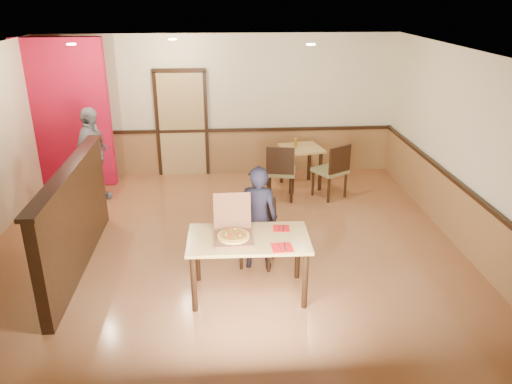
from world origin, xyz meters
TOP-DOWN VIEW (x-y plane):
  - floor at (0.00, 0.00)m, footprint 7.00×7.00m
  - ceiling at (0.00, 0.00)m, footprint 7.00×7.00m
  - wall_back at (0.00, 3.50)m, footprint 7.00×0.00m
  - wall_right at (3.50, 0.00)m, footprint 0.00×7.00m
  - wainscot_back at (0.00, 3.47)m, footprint 7.00×0.04m
  - chair_rail_back at (0.00, 3.45)m, footprint 7.00×0.06m
  - wainscot_right at (3.47, 0.00)m, footprint 0.04×7.00m
  - chair_rail_right at (3.45, 0.00)m, footprint 0.06×7.00m
  - back_door at (-0.80, 3.46)m, footprint 0.90×0.06m
  - booth_partition at (-2.00, -0.20)m, footprint 0.20×3.10m
  - red_accent_panel at (-2.90, 3.00)m, footprint 1.60×0.20m
  - spot_a at (-2.30, 1.80)m, footprint 0.14×0.14m
  - spot_b at (-0.80, 2.50)m, footprint 0.14×0.14m
  - spot_c at (1.40, 1.50)m, footprint 0.14×0.14m
  - main_table at (0.28, -1.03)m, footprint 1.49×0.87m
  - diner_chair at (0.46, -0.23)m, footprint 0.57×0.57m
  - side_chair_left at (1.03, 1.97)m, footprint 0.60×0.60m
  - side_chair_right at (1.98, 1.98)m, footprint 0.70×0.70m
  - side_table at (1.49, 2.59)m, footprint 0.87×0.87m
  - diner at (0.44, -0.38)m, footprint 0.59×0.43m
  - passerby at (-2.28, 2.14)m, footprint 0.63×1.07m
  - pizza_box at (0.10, -1.03)m, footprint 0.47×0.55m
  - pizza at (0.10, -1.08)m, footprint 0.47×0.47m
  - napkin_near at (0.65, -1.32)m, footprint 0.25×0.25m
  - napkin_far at (0.70, -0.82)m, footprint 0.21×0.21m
  - condiment at (1.39, 2.66)m, footprint 0.06×0.06m

SIDE VIEW (x-z plane):
  - floor at x=0.00m, z-range 0.00..0.00m
  - wainscot_back at x=0.00m, z-range 0.00..0.90m
  - wainscot_right at x=3.47m, z-range 0.00..0.90m
  - diner_chair at x=0.46m, z-range 0.04..0.98m
  - side_chair_right at x=1.98m, z-range 0.05..1.07m
  - side_chair_left at x=1.03m, z-range 0.05..1.09m
  - side_table at x=1.49m, z-range 0.22..1.01m
  - main_table at x=0.28m, z-range 0.28..1.07m
  - diner at x=0.44m, z-range 0.00..1.47m
  - booth_partition at x=-2.00m, z-range 0.01..1.46m
  - napkin_far at x=0.70m, z-range 0.79..0.80m
  - napkin_near at x=0.65m, z-range 0.79..0.80m
  - pizza at x=0.10m, z-range 0.82..0.85m
  - pizza_box at x=0.10m, z-range 0.61..1.09m
  - passerby at x=-2.28m, z-range 0.00..1.71m
  - condiment at x=1.39m, z-range 0.79..0.95m
  - chair_rail_back at x=0.00m, z-range 0.89..0.95m
  - chair_rail_right at x=3.45m, z-range 0.89..0.95m
  - back_door at x=-0.80m, z-range 0.00..2.10m
  - red_accent_panel at x=-2.90m, z-range 0.01..2.79m
  - wall_back at x=0.00m, z-range -2.10..4.90m
  - wall_right at x=3.50m, z-range -2.10..4.90m
  - spot_a at x=-2.30m, z-range 2.77..2.79m
  - spot_b at x=-0.80m, z-range 2.77..2.79m
  - spot_c at x=1.40m, z-range 2.77..2.79m
  - ceiling at x=0.00m, z-range 2.80..2.80m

